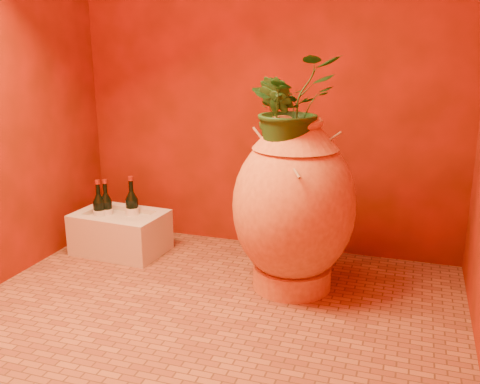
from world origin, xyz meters
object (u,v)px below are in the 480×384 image
(wine_bottle_c, at_px, (132,210))
(wine_bottle_a, at_px, (100,212))
(stone_basin, at_px, (121,233))
(wall_tap, at_px, (274,138))
(wine_bottle_b, at_px, (107,211))
(amphora, at_px, (294,206))

(wine_bottle_c, bearing_deg, wine_bottle_a, -154.96)
(stone_basin, bearing_deg, wall_tap, 20.09)
(wine_bottle_b, bearing_deg, wall_tap, 16.71)
(wine_bottle_b, distance_m, wall_tap, 1.19)
(wine_bottle_b, height_order, wine_bottle_c, wine_bottle_c)
(wine_bottle_a, height_order, wine_bottle_b, wine_bottle_a)
(amphora, xyz_separation_m, wall_tap, (-0.25, 0.49, 0.27))
(amphora, distance_m, wine_bottle_c, 1.16)
(wall_tap, bearing_deg, amphora, -63.39)
(wine_bottle_a, relative_size, wine_bottle_c, 0.95)
(stone_basin, height_order, wall_tap, wall_tap)
(amphora, height_order, stone_basin, amphora)
(stone_basin, height_order, wine_bottle_b, wine_bottle_b)
(amphora, relative_size, wine_bottle_b, 2.92)
(wine_bottle_c, relative_size, wall_tap, 1.89)
(wine_bottle_a, xyz_separation_m, wine_bottle_c, (0.19, 0.09, 0.01))
(wine_bottle_b, distance_m, wine_bottle_c, 0.17)
(amphora, xyz_separation_m, wine_bottle_c, (-1.12, 0.23, -0.20))
(wine_bottle_a, distance_m, wine_bottle_b, 0.05)
(amphora, xyz_separation_m, wine_bottle_a, (-1.31, 0.14, -0.21))
(wine_bottle_b, relative_size, wine_bottle_c, 0.94)
(stone_basin, distance_m, wine_bottle_c, 0.17)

